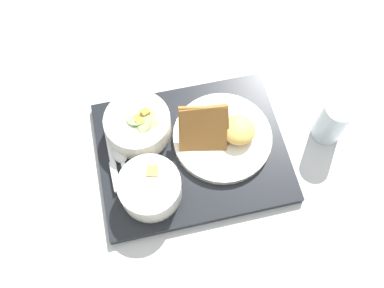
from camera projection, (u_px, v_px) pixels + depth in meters
ground_plane at (192, 153)px, 0.89m from camera, size 4.00×4.00×0.00m
serving_tray at (192, 152)px, 0.88m from camera, size 0.40×0.32×0.02m
bowl_salad at (138, 124)px, 0.86m from camera, size 0.14×0.14×0.07m
bowl_soup at (150, 188)px, 0.80m from camera, size 0.12×0.12×0.06m
plate_main at (220, 134)px, 0.86m from camera, size 0.21×0.21×0.09m
knife at (114, 169)px, 0.85m from camera, size 0.02×0.17×0.01m
spoon at (123, 162)px, 0.85m from camera, size 0.04×0.17×0.01m
glass_water at (332, 123)px, 0.86m from camera, size 0.06×0.06×0.11m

